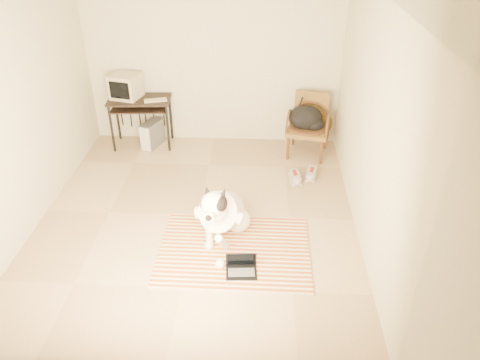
# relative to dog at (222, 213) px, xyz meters

# --- Properties ---
(floor) EXTENTS (4.50, 4.50, 0.00)m
(floor) POSITION_rel_dog_xyz_m (-0.36, 0.45, -0.36)
(floor) COLOR tan
(floor) RESTS_ON ground
(wall_back) EXTENTS (4.50, 0.00, 4.50)m
(wall_back) POSITION_rel_dog_xyz_m (-0.36, 2.70, 0.99)
(wall_back) COLOR beige
(wall_back) RESTS_ON floor
(wall_front) EXTENTS (4.50, 0.00, 4.50)m
(wall_front) POSITION_rel_dog_xyz_m (-0.36, -1.80, 0.99)
(wall_front) COLOR beige
(wall_front) RESTS_ON floor
(wall_left) EXTENTS (0.00, 4.50, 4.50)m
(wall_left) POSITION_rel_dog_xyz_m (-2.36, 0.45, 0.99)
(wall_left) COLOR beige
(wall_left) RESTS_ON floor
(wall_right) EXTENTS (0.00, 4.50, 4.50)m
(wall_right) POSITION_rel_dog_xyz_m (1.64, 0.45, 0.99)
(wall_right) COLOR beige
(wall_right) RESTS_ON floor
(rug) EXTENTS (1.75, 1.34, 0.02)m
(rug) POSITION_rel_dog_xyz_m (0.16, -0.24, -0.35)
(rug) COLOR #BA440E
(rug) RESTS_ON floor
(dog) EXTENTS (0.61, 1.25, 0.90)m
(dog) POSITION_rel_dog_xyz_m (0.00, 0.00, 0.00)
(dog) COLOR white
(dog) RESTS_ON rug
(laptop) EXTENTS (0.35, 0.27, 0.23)m
(laptop) POSITION_rel_dog_xyz_m (0.26, -0.60, -0.28)
(laptop) COLOR black
(laptop) RESTS_ON rug
(computer_desk) EXTENTS (1.01, 0.61, 0.81)m
(computer_desk) POSITION_rel_dog_xyz_m (-1.51, 2.38, 0.34)
(computer_desk) COLOR black
(computer_desk) RESTS_ON floor
(crt_monitor) EXTENTS (0.50, 0.49, 0.38)m
(crt_monitor) POSITION_rel_dog_xyz_m (-1.71, 2.44, 0.64)
(crt_monitor) COLOR tan
(crt_monitor) RESTS_ON computer_desk
(desk_keyboard) EXTENTS (0.37, 0.22, 0.02)m
(desk_keyboard) POSITION_rel_dog_xyz_m (-1.23, 2.32, 0.46)
(desk_keyboard) COLOR tan
(desk_keyboard) RESTS_ON computer_desk
(pc_tower) EXTENTS (0.33, 0.49, 0.42)m
(pc_tower) POSITION_rel_dog_xyz_m (-1.35, 2.36, -0.15)
(pc_tower) COLOR #4F4E51
(pc_tower) RESTS_ON floor
(rattan_chair) EXTENTS (0.73, 0.72, 0.95)m
(rattan_chair) POSITION_rel_dog_xyz_m (1.17, 2.27, 0.12)
(rattan_chair) COLOR brown
(rattan_chair) RESTS_ON floor
(backpack) EXTENTS (0.54, 0.42, 0.38)m
(backpack) POSITION_rel_dog_xyz_m (1.13, 2.21, 0.25)
(backpack) COLOR black
(backpack) RESTS_ON rattan_chair
(sneaker_left) EXTENTS (0.17, 0.34, 0.11)m
(sneaker_left) POSITION_rel_dog_xyz_m (0.94, 1.39, -0.31)
(sneaker_left) COLOR silver
(sneaker_left) RESTS_ON floor
(sneaker_right) EXTENTS (0.20, 0.34, 0.11)m
(sneaker_right) POSITION_rel_dog_xyz_m (1.18, 1.49, -0.31)
(sneaker_right) COLOR silver
(sneaker_right) RESTS_ON floor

